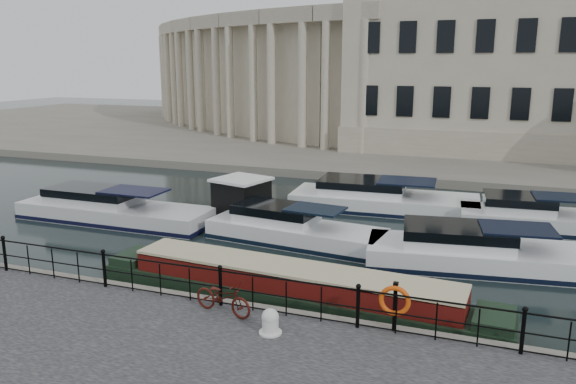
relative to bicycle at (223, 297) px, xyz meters
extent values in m
plane|color=black|center=(-0.31, 2.72, -1.04)|extent=(160.00, 160.00, 0.00)
cube|color=#6B665B|center=(-0.31, 41.72, -0.76)|extent=(120.00, 42.00, 0.55)
cylinder|color=black|center=(-8.31, 0.47, 0.06)|extent=(0.10, 0.10, 1.10)
sphere|color=black|center=(-8.31, 0.47, 0.66)|extent=(0.14, 0.14, 0.14)
cylinder|color=black|center=(-4.31, 0.47, 0.06)|extent=(0.10, 0.10, 1.10)
sphere|color=black|center=(-4.31, 0.47, 0.66)|extent=(0.14, 0.14, 0.14)
cylinder|color=black|center=(-0.31, 0.47, 0.06)|extent=(0.10, 0.10, 1.10)
sphere|color=black|center=(-0.31, 0.47, 0.66)|extent=(0.14, 0.14, 0.14)
cylinder|color=black|center=(3.69, 0.47, 0.06)|extent=(0.10, 0.10, 1.10)
sphere|color=black|center=(3.69, 0.47, 0.66)|extent=(0.14, 0.14, 0.14)
cylinder|color=black|center=(7.69, 0.47, 0.06)|extent=(0.10, 0.10, 1.10)
sphere|color=black|center=(7.69, 0.47, 0.66)|extent=(0.14, 0.14, 0.14)
cylinder|color=black|center=(-0.31, 0.47, 0.56)|extent=(24.00, 0.05, 0.05)
cylinder|color=black|center=(-0.31, 0.47, 0.06)|extent=(24.00, 0.04, 0.04)
cylinder|color=black|center=(-0.31, 0.47, -0.41)|extent=(24.00, 0.04, 0.04)
cube|color=#ADA38C|center=(5.69, 35.72, 6.51)|extent=(20.00, 14.00, 14.00)
cube|color=#9E937F|center=(5.69, 35.72, 0.51)|extent=(20.30, 14.30, 2.00)
cube|color=#ADA38C|center=(-3.64, 31.74, 5.01)|extent=(5.73, 4.06, 11.00)
cube|color=#9E937F|center=(-4.08, 29.79, 9.91)|extent=(5.62, 2.73, 1.20)
cylinder|color=#ADA38C|center=(-2.60, 28.88, 4.41)|extent=(0.70, 0.70, 9.80)
cylinder|color=#ADA38C|center=(-5.80, 29.59, 4.41)|extent=(0.70, 0.70, 9.80)
cube|color=#ADA38C|center=(-8.60, 33.16, 5.01)|extent=(5.90, 4.56, 11.00)
cube|color=#9E937F|center=(-9.26, 31.27, 9.91)|extent=(5.62, 3.30, 1.20)
cylinder|color=#ADA38C|center=(-7.91, 30.19, 4.41)|extent=(0.70, 0.70, 9.80)
cylinder|color=#ADA38C|center=(-11.00, 31.28, 4.41)|extent=(0.70, 0.70, 9.80)
cube|color=#ADA38C|center=(-13.35, 35.16, 5.01)|extent=(5.99, 4.99, 11.00)
cube|color=#9E937F|center=(-14.24, 33.37, 9.91)|extent=(5.55, 3.83, 1.20)
cylinder|color=#ADA38C|center=(-13.02, 32.13, 4.41)|extent=(0.70, 0.70, 9.80)
cylinder|color=#ADA38C|center=(-15.96, 33.58, 4.41)|extent=(0.70, 0.70, 9.80)
cube|color=#ADA38C|center=(-17.83, 37.72, 5.01)|extent=(5.99, 5.36, 11.00)
cube|color=#9E937F|center=(-18.92, 36.04, 9.91)|extent=(5.40, 4.29, 1.20)
cylinder|color=#ADA38C|center=(-17.86, 34.67, 4.41)|extent=(0.70, 0.70, 9.80)
cylinder|color=#ADA38C|center=(-20.61, 36.46, 4.41)|extent=(0.70, 0.70, 9.80)
cube|color=#ADA38C|center=(-21.97, 40.79, 5.01)|extent=(5.91, 5.64, 11.00)
cube|color=#9E937F|center=(-23.26, 39.26, 9.91)|extent=(5.16, 4.70, 1.20)
cylinder|color=#ADA38C|center=(-22.37, 37.77, 4.41)|extent=(0.70, 0.70, 9.80)
cylinder|color=#ADA38C|center=(-24.88, 39.88, 4.41)|extent=(0.70, 0.70, 9.80)
cube|color=#ADA38C|center=(-25.71, 44.34, 5.01)|extent=(5.74, 5.85, 11.00)
cube|color=#9E937F|center=(-27.17, 42.97, 9.91)|extent=(4.86, 5.04, 1.20)
cylinder|color=#ADA38C|center=(-26.47, 41.38, 4.41)|extent=(0.70, 0.70, 9.80)
cylinder|color=#ADA38C|center=(-28.71, 43.78, 4.41)|extent=(0.70, 0.70, 9.80)
cube|color=#ADA38C|center=(-29.00, 48.31, 5.01)|extent=(5.49, 5.97, 11.00)
cube|color=#9E937F|center=(-30.62, 47.13, 9.91)|extent=(4.48, 5.30, 1.20)
cylinder|color=#ADA38C|center=(-30.11, 45.46, 4.41)|extent=(0.70, 0.70, 9.80)
cylinder|color=#ADA38C|center=(-32.05, 48.11, 4.41)|extent=(0.70, 0.70, 9.80)
cube|color=#ADA38C|center=(-31.80, 52.64, 5.01)|extent=(5.16, 6.00, 11.00)
cube|color=#9E937F|center=(-33.54, 51.66, 9.91)|extent=(4.04, 5.49, 1.20)
cylinder|color=#ADA38C|center=(-33.23, 49.95, 4.41)|extent=(0.70, 0.70, 9.80)
cylinder|color=#ADA38C|center=(-34.84, 52.81, 4.41)|extent=(0.70, 0.70, 9.80)
cube|color=#ADA38C|center=(-34.05, 57.28, 5.01)|extent=(4.76, 5.95, 11.00)
cube|color=#9E937F|center=(-35.90, 56.52, 9.91)|extent=(3.54, 5.60, 1.20)
cylinder|color=#ADA38C|center=(-35.80, 54.78, 4.41)|extent=(0.70, 0.70, 9.80)
cylinder|color=#ADA38C|center=(-37.05, 57.82, 4.41)|extent=(0.70, 0.70, 9.80)
imported|color=#43110C|center=(0.00, 0.00, 0.00)|extent=(1.96, 1.02, 0.98)
cylinder|color=silver|center=(1.65, -0.63, -0.27)|extent=(0.43, 0.43, 0.45)
sphere|color=silver|center=(1.65, -0.63, -0.04)|extent=(0.45, 0.45, 0.45)
cylinder|color=silver|center=(1.65, -0.63, -0.47)|extent=(0.60, 0.60, 0.04)
cylinder|color=black|center=(4.62, 0.62, 0.16)|extent=(0.11, 0.11, 1.30)
cube|color=black|center=(4.62, 0.62, 0.81)|extent=(0.13, 0.13, 0.09)
torus|color=#E64D0C|center=(4.62, 0.54, 0.38)|extent=(0.82, 0.13, 0.82)
cube|color=black|center=(1.08, 2.50, -0.94)|extent=(13.36, 2.67, 0.80)
cube|color=#520F0B|center=(1.08, 2.50, -0.29)|extent=(10.69, 2.22, 0.62)
cube|color=#C3B98E|center=(1.08, 2.50, 0.11)|extent=(10.70, 2.28, 0.09)
cube|color=#6B665B|center=(-4.13, 10.22, -0.99)|extent=(3.57, 3.22, 0.25)
cube|color=black|center=(-4.13, 10.22, 0.06)|extent=(2.47, 2.47, 1.81)
cube|color=white|center=(-4.13, 10.22, 1.01)|extent=(2.72, 2.72, 0.12)
cube|color=silver|center=(-9.83, 8.30, -0.84)|extent=(9.50, 2.69, 1.20)
cube|color=black|center=(-9.83, 8.30, -0.92)|extent=(9.59, 2.72, 0.18)
cube|color=silver|center=(-10.97, 8.30, 0.01)|extent=(4.28, 2.20, 0.90)
cube|color=black|center=(-8.69, 8.29, 0.51)|extent=(2.85, 1.88, 0.08)
cube|color=white|center=(-0.75, 8.16, -0.84)|extent=(7.66, 3.16, 1.20)
cube|color=black|center=(-0.75, 8.16, -0.92)|extent=(7.73, 3.19, 0.18)
cube|color=white|center=(-1.63, 8.26, 0.01)|extent=(3.54, 2.28, 0.90)
cube|color=black|center=(0.14, 8.06, 0.51)|extent=(2.40, 1.88, 0.08)
cube|color=white|center=(6.74, 7.81, -0.84)|extent=(8.76, 3.89, 1.20)
cube|color=black|center=(6.74, 7.81, -0.92)|extent=(8.85, 3.92, 0.18)
cube|color=white|center=(5.74, 7.67, 0.01)|extent=(4.08, 2.76, 0.90)
cube|color=black|center=(7.75, 7.95, 0.51)|extent=(2.78, 2.26, 0.08)
cube|color=white|center=(1.71, 14.76, -0.84)|extent=(9.44, 3.71, 1.20)
cube|color=black|center=(1.71, 14.76, -0.92)|extent=(9.54, 3.75, 0.18)
cube|color=white|center=(0.60, 14.70, 0.01)|extent=(4.31, 2.86, 0.90)
cube|color=black|center=(2.83, 14.82, 0.51)|extent=(2.90, 2.40, 0.08)
cube|color=silver|center=(8.76, 13.66, -0.84)|extent=(6.64, 3.13, 1.20)
cube|color=black|center=(8.76, 13.66, -0.92)|extent=(6.71, 3.16, 0.18)
cube|color=silver|center=(7.99, 13.60, 0.01)|extent=(3.07, 2.37, 0.90)
cube|color=black|center=(9.53, 13.72, 0.51)|extent=(2.08, 1.98, 0.08)
camera|label=1|loc=(6.63, -12.92, 6.35)|focal=35.00mm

